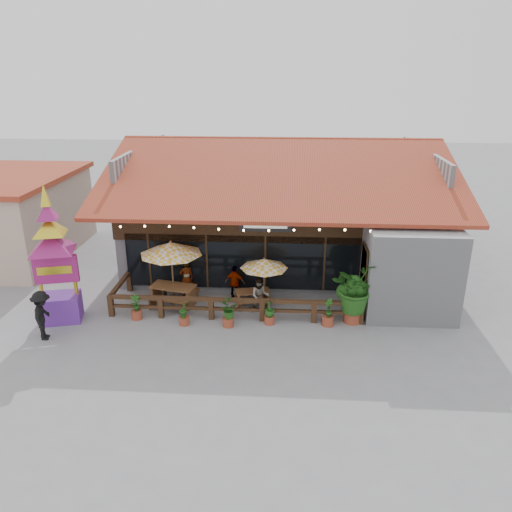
# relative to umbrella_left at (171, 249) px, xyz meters

# --- Properties ---
(ground) EXTENTS (100.00, 100.00, 0.00)m
(ground) POSITION_rel_umbrella_left_xyz_m (4.30, -0.91, -2.39)
(ground) COLOR gray
(ground) RESTS_ON ground
(restaurant_building) EXTENTS (15.50, 14.73, 6.09)m
(restaurant_building) POSITION_rel_umbrella_left_xyz_m (4.56, 5.70, -0.19)
(restaurant_building) COLOR #B6B5BB
(restaurant_building) RESTS_ON ground
(patio_railing) EXTENTS (10.00, 2.60, 0.92)m
(patio_railing) POSITION_rel_umbrella_left_xyz_m (2.04, -1.18, -1.78)
(patio_railing) COLOR #422D17
(patio_railing) RESTS_ON ground
(umbrella_left) EXTENTS (2.75, 2.75, 2.74)m
(umbrella_left) POSITION_rel_umbrella_left_xyz_m (0.00, 0.00, 0.00)
(umbrella_left) COLOR brown
(umbrella_left) RESTS_ON ground
(umbrella_right) EXTENTS (2.10, 2.10, 2.10)m
(umbrella_right) POSITION_rel_umbrella_left_xyz_m (3.79, 0.00, -0.56)
(umbrella_right) COLOR brown
(umbrella_right) RESTS_ON ground
(picnic_table_left) EXTENTS (2.10, 1.91, 0.87)m
(picnic_table_left) POSITION_rel_umbrella_left_xyz_m (0.05, -0.26, -1.81)
(picnic_table_left) COLOR brown
(picnic_table_left) RESTS_ON ground
(picnic_table_right) EXTENTS (1.60, 1.45, 0.67)m
(picnic_table_right) POSITION_rel_umbrella_left_xyz_m (3.33, -0.10, -1.94)
(picnic_table_right) COLOR brown
(picnic_table_right) RESTS_ON ground
(thai_sign_tower) EXTENTS (2.61, 2.61, 5.82)m
(thai_sign_tower) POSITION_rel_umbrella_left_xyz_m (-4.00, -1.86, 0.68)
(thai_sign_tower) COLOR #632A9A
(thai_sign_tower) RESTS_ON ground
(tropical_plant) EXTENTS (2.16, 2.28, 2.48)m
(tropical_plant) POSITION_rel_umbrella_left_xyz_m (7.29, -1.29, -0.97)
(tropical_plant) COLOR brown
(tropical_plant) RESTS_ON ground
(diner_a) EXTENTS (0.69, 0.58, 1.61)m
(diner_a) POSITION_rel_umbrella_left_xyz_m (0.42, 0.69, -1.59)
(diner_a) COLOR #392412
(diner_a) RESTS_ON ground
(diner_b) EXTENTS (0.72, 0.56, 1.48)m
(diner_b) POSITION_rel_umbrella_left_xyz_m (3.67, -0.73, -1.65)
(diner_b) COLOR #392412
(diner_b) RESTS_ON ground
(diner_c) EXTENTS (0.92, 0.52, 1.48)m
(diner_c) POSITION_rel_umbrella_left_xyz_m (2.54, 0.50, -1.65)
(diner_c) COLOR #392412
(diner_c) RESTS_ON ground
(pedestrian) EXTENTS (0.96, 1.34, 1.87)m
(pedestrian) POSITION_rel_umbrella_left_xyz_m (-4.02, -3.29, -1.46)
(pedestrian) COLOR black
(pedestrian) RESTS_ON ground
(planter_a) EXTENTS (0.45, 0.43, 1.05)m
(planter_a) POSITION_rel_umbrella_left_xyz_m (-1.14, -1.58, -1.95)
(planter_a) COLOR brown
(planter_a) RESTS_ON ground
(planter_b) EXTENTS (0.44, 0.46, 0.99)m
(planter_b) POSITION_rel_umbrella_left_xyz_m (0.82, -1.93, -1.95)
(planter_b) COLOR brown
(planter_b) RESTS_ON ground
(planter_c) EXTENTS (0.84, 0.80, 1.07)m
(planter_c) POSITION_rel_umbrella_left_xyz_m (2.52, -1.94, -1.79)
(planter_c) COLOR brown
(planter_c) RESTS_ON ground
(planter_d) EXTENTS (0.52, 0.52, 0.98)m
(planter_d) POSITION_rel_umbrella_left_xyz_m (4.09, -1.65, -1.92)
(planter_d) COLOR brown
(planter_d) RESTS_ON ground
(planter_e) EXTENTS (0.46, 0.48, 1.12)m
(planter_e) POSITION_rel_umbrella_left_xyz_m (6.33, -1.62, -1.92)
(planter_e) COLOR brown
(planter_e) RESTS_ON ground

